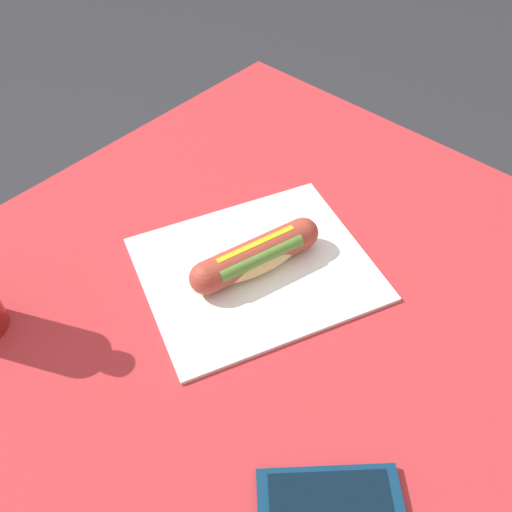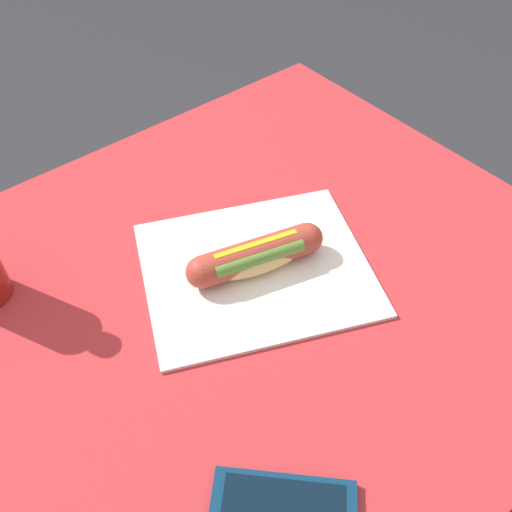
# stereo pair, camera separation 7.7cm
# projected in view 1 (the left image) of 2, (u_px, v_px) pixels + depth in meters

# --- Properties ---
(ground_plane) EXTENTS (6.00, 6.00, 0.00)m
(ground_plane) POSITION_uv_depth(u_px,v_px,m) (247.00, 490.00, 1.31)
(ground_plane) COLOR #2D2D33
(ground_plane) RESTS_ON ground
(dining_table) EXTENTS (0.98, 0.81, 0.74)m
(dining_table) POSITION_uv_depth(u_px,v_px,m) (242.00, 354.00, 0.88)
(dining_table) COLOR brown
(dining_table) RESTS_ON ground
(paper_wrapper) EXTENTS (0.39, 0.37, 0.01)m
(paper_wrapper) POSITION_uv_depth(u_px,v_px,m) (256.00, 269.00, 0.79)
(paper_wrapper) COLOR white
(paper_wrapper) RESTS_ON dining_table
(hot_dog) EXTENTS (0.20, 0.09, 0.05)m
(hot_dog) POSITION_uv_depth(u_px,v_px,m) (256.00, 256.00, 0.77)
(hot_dog) COLOR #E5BC75
(hot_dog) RESTS_ON paper_wrapper
(cell_phone) EXTENTS (0.15, 0.15, 0.01)m
(cell_phone) POSITION_uv_depth(u_px,v_px,m) (329.00, 499.00, 0.58)
(cell_phone) COLOR #0A2D4C
(cell_phone) RESTS_ON dining_table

